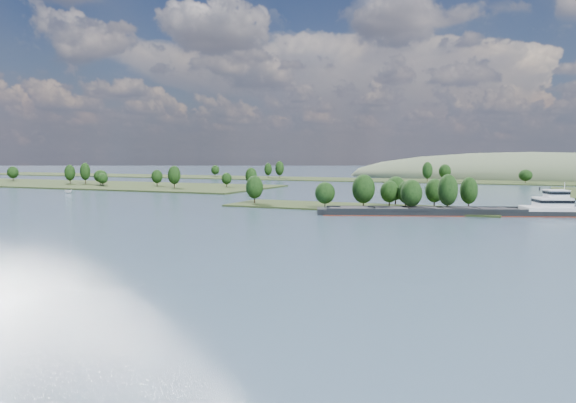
% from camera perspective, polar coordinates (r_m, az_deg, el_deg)
% --- Properties ---
extents(ground, '(1800.00, 1800.00, 0.00)m').
position_cam_1_polar(ground, '(153.61, 1.06, -2.61)').
color(ground, '#37475F').
rests_on(ground, ground).
extents(tree_island, '(100.00, 31.96, 13.88)m').
position_cam_1_polar(tree_island, '(207.16, 8.71, 0.34)').
color(tree_island, '#212E14').
rests_on(tree_island, ground).
extents(left_bank, '(300.00, 80.00, 15.30)m').
position_cam_1_polar(left_bank, '(401.81, -22.31, 1.75)').
color(left_bank, '#212E14').
rests_on(left_bank, ground).
extents(back_shoreline, '(900.00, 60.00, 15.42)m').
position_cam_1_polar(back_shoreline, '(424.07, 16.56, 2.02)').
color(back_shoreline, '#212E14').
rests_on(back_shoreline, ground).
extents(hill_west, '(320.00, 160.00, 44.00)m').
position_cam_1_polar(hill_west, '(521.53, 23.46, 2.23)').
color(hill_west, '#435138').
rests_on(hill_west, ground).
extents(cargo_barge, '(83.23, 37.92, 11.47)m').
position_cam_1_polar(cargo_barge, '(193.28, 17.55, -0.88)').
color(cargo_barge, black).
rests_on(cargo_barge, ground).
extents(motorboat, '(5.29, 2.56, 1.97)m').
position_cam_1_polar(motorboat, '(307.88, -21.42, 0.96)').
color(motorboat, silver).
rests_on(motorboat, ground).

